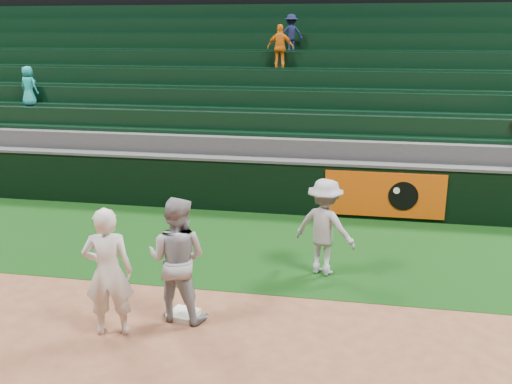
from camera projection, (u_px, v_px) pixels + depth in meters
The scene contains 8 objects.
ground at pixel (185, 316), 8.43m from camera, with size 70.00×70.00×0.00m, color brown.
foul_grass at pixel (231, 244), 11.27m from camera, with size 36.00×4.20×0.01m, color black.
first_base at pixel (184, 315), 8.38m from camera, with size 0.39×0.39×0.09m, color white.
first_baseman at pixel (108, 272), 7.72m from camera, with size 0.67×0.44×1.83m, color silver.
baserunner at pixel (177, 259), 8.15m from camera, with size 0.90×0.70×1.84m, color #94979D.
base_coach at pixel (325, 227), 9.69m from camera, with size 1.08×0.62×1.68m, color #9DA0AA.
field_wall at pixel (253, 185), 13.17m from camera, with size 36.00×0.45×1.25m.
stadium_seating at pixel (276, 115), 16.45m from camera, with size 36.00×5.95×4.85m.
Camera 1 is at (2.42, -7.28, 4.09)m, focal length 40.00 mm.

